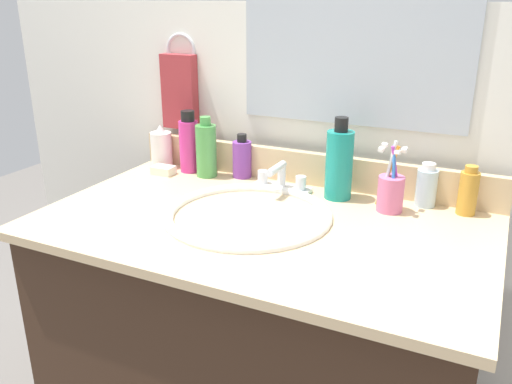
{
  "coord_description": "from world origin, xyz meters",
  "views": [
    {
      "loc": [
        0.48,
        -1.02,
        1.31
      ],
      "look_at": [
        -0.01,
        0.0,
        0.89
      ],
      "focal_mm": 37.2,
      "sensor_mm": 36.0,
      "label": 1
    }
  ],
  "objects_px": {
    "bottle_mouthwash_teal": "(339,163)",
    "soap_bar": "(163,170)",
    "bottle_cream_purple": "(242,158)",
    "bottle_gel_clear": "(427,186)",
    "cup_pink": "(391,191)",
    "bottle_oil_amber": "(468,192)",
    "hand_towel": "(180,92)",
    "bottle_toner_green": "(206,150)",
    "bottle_lotion_white": "(161,148)",
    "bottle_soap_pink": "(189,144)",
    "faucet": "(281,181)"
  },
  "relations": [
    {
      "from": "hand_towel",
      "to": "bottle_oil_amber",
      "type": "bearing_deg",
      "value": -4.33
    },
    {
      "from": "bottle_mouthwash_teal",
      "to": "bottle_oil_amber",
      "type": "bearing_deg",
      "value": 5.2
    },
    {
      "from": "bottle_cream_purple",
      "to": "bottle_gel_clear",
      "type": "distance_m",
      "value": 0.51
    },
    {
      "from": "bottle_toner_green",
      "to": "cup_pink",
      "type": "distance_m",
      "value": 0.54
    },
    {
      "from": "hand_towel",
      "to": "bottle_cream_purple",
      "type": "xyz_separation_m",
      "value": [
        0.23,
        -0.05,
        -0.16
      ]
    },
    {
      "from": "faucet",
      "to": "bottle_lotion_white",
      "type": "bearing_deg",
      "value": 173.25
    },
    {
      "from": "bottle_cream_purple",
      "to": "cup_pink",
      "type": "xyz_separation_m",
      "value": [
        0.44,
        -0.08,
        -0.0
      ]
    },
    {
      "from": "faucet",
      "to": "bottle_gel_clear",
      "type": "distance_m",
      "value": 0.37
    },
    {
      "from": "bottle_cream_purple",
      "to": "bottle_gel_clear",
      "type": "relative_size",
      "value": 1.15
    },
    {
      "from": "bottle_mouthwash_teal",
      "to": "cup_pink",
      "type": "bearing_deg",
      "value": -13.08
    },
    {
      "from": "bottle_toner_green",
      "to": "bottle_cream_purple",
      "type": "bearing_deg",
      "value": 20.47
    },
    {
      "from": "hand_towel",
      "to": "cup_pink",
      "type": "height_order",
      "value": "hand_towel"
    },
    {
      "from": "bottle_gel_clear",
      "to": "bottle_lotion_white",
      "type": "distance_m",
      "value": 0.78
    },
    {
      "from": "hand_towel",
      "to": "bottle_mouthwash_teal",
      "type": "bearing_deg",
      "value": -9.78
    },
    {
      "from": "bottle_toner_green",
      "to": "soap_bar",
      "type": "xyz_separation_m",
      "value": [
        -0.12,
        -0.04,
        -0.07
      ]
    },
    {
      "from": "hand_towel",
      "to": "bottle_oil_amber",
      "type": "relative_size",
      "value": 1.83
    },
    {
      "from": "bottle_toner_green",
      "to": "bottle_oil_amber",
      "type": "xyz_separation_m",
      "value": [
        0.7,
        0.02,
        -0.02
      ]
    },
    {
      "from": "faucet",
      "to": "bottle_soap_pink",
      "type": "bearing_deg",
      "value": 172.0
    },
    {
      "from": "bottle_soap_pink",
      "to": "cup_pink",
      "type": "xyz_separation_m",
      "value": [
        0.6,
        -0.06,
        -0.03
      ]
    },
    {
      "from": "bottle_cream_purple",
      "to": "cup_pink",
      "type": "relative_size",
      "value": 0.72
    },
    {
      "from": "soap_bar",
      "to": "bottle_mouthwash_teal",
      "type": "bearing_deg",
      "value": 3.88
    },
    {
      "from": "faucet",
      "to": "bottle_mouthwash_teal",
      "type": "relative_size",
      "value": 0.76
    },
    {
      "from": "bottle_toner_green",
      "to": "cup_pink",
      "type": "xyz_separation_m",
      "value": [
        0.54,
        -0.04,
        -0.03
      ]
    },
    {
      "from": "bottle_soap_pink",
      "to": "bottle_mouthwash_teal",
      "type": "relative_size",
      "value": 0.86
    },
    {
      "from": "bottle_mouthwash_teal",
      "to": "bottle_lotion_white",
      "type": "bearing_deg",
      "value": 177.06
    },
    {
      "from": "bottle_oil_amber",
      "to": "soap_bar",
      "type": "xyz_separation_m",
      "value": [
        -0.83,
        -0.06,
        -0.04
      ]
    },
    {
      "from": "bottle_soap_pink",
      "to": "cup_pink",
      "type": "bearing_deg",
      "value": -5.33
    },
    {
      "from": "bottle_toner_green",
      "to": "cup_pink",
      "type": "relative_size",
      "value": 0.99
    },
    {
      "from": "bottle_cream_purple",
      "to": "bottle_mouthwash_teal",
      "type": "xyz_separation_m",
      "value": [
        0.3,
        -0.04,
        0.04
      ]
    },
    {
      "from": "bottle_soap_pink",
      "to": "bottle_mouthwash_teal",
      "type": "height_order",
      "value": "bottle_mouthwash_teal"
    },
    {
      "from": "bottle_oil_amber",
      "to": "bottle_mouthwash_teal",
      "type": "distance_m",
      "value": 0.31
    },
    {
      "from": "faucet",
      "to": "bottle_mouthwash_teal",
      "type": "height_order",
      "value": "bottle_mouthwash_teal"
    },
    {
      "from": "hand_towel",
      "to": "bottle_lotion_white",
      "type": "xyz_separation_m",
      "value": [
        -0.03,
        -0.06,
        -0.16
      ]
    },
    {
      "from": "bottle_lotion_white",
      "to": "bottle_oil_amber",
      "type": "relative_size",
      "value": 1.08
    },
    {
      "from": "bottle_gel_clear",
      "to": "cup_pink",
      "type": "xyz_separation_m",
      "value": [
        -0.07,
        -0.07,
        0.0
      ]
    },
    {
      "from": "bottle_soap_pink",
      "to": "cup_pink",
      "type": "relative_size",
      "value": 1.03
    },
    {
      "from": "faucet",
      "to": "cup_pink",
      "type": "height_order",
      "value": "cup_pink"
    },
    {
      "from": "hand_towel",
      "to": "bottle_cream_purple",
      "type": "distance_m",
      "value": 0.29
    },
    {
      "from": "cup_pink",
      "to": "soap_bar",
      "type": "distance_m",
      "value": 0.66
    },
    {
      "from": "bottle_lotion_white",
      "to": "bottle_mouthwash_teal",
      "type": "height_order",
      "value": "bottle_mouthwash_teal"
    },
    {
      "from": "hand_towel",
      "to": "bottle_oil_amber",
      "type": "distance_m",
      "value": 0.86
    },
    {
      "from": "bottle_oil_amber",
      "to": "soap_bar",
      "type": "bearing_deg",
      "value": -175.63
    },
    {
      "from": "bottle_oil_amber",
      "to": "bottle_cream_purple",
      "type": "bearing_deg",
      "value": 178.56
    },
    {
      "from": "bottle_cream_purple",
      "to": "bottle_gel_clear",
      "type": "height_order",
      "value": "bottle_cream_purple"
    },
    {
      "from": "bottle_mouthwash_teal",
      "to": "soap_bar",
      "type": "relative_size",
      "value": 3.29
    },
    {
      "from": "bottle_soap_pink",
      "to": "hand_towel",
      "type": "bearing_deg",
      "value": 135.46
    },
    {
      "from": "bottle_lotion_white",
      "to": "bottle_mouthwash_teal",
      "type": "distance_m",
      "value": 0.57
    },
    {
      "from": "bottle_soap_pink",
      "to": "soap_bar",
      "type": "distance_m",
      "value": 0.11
    },
    {
      "from": "bottle_toner_green",
      "to": "cup_pink",
      "type": "height_order",
      "value": "cup_pink"
    },
    {
      "from": "hand_towel",
      "to": "bottle_toner_green",
      "type": "bearing_deg",
      "value": -31.53
    }
  ]
}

